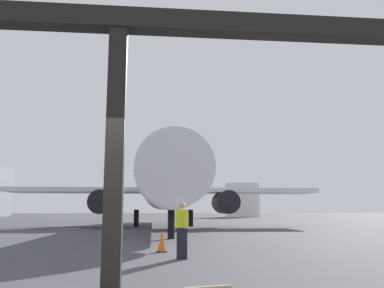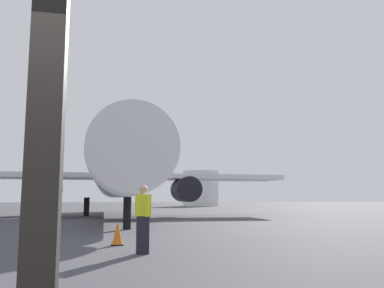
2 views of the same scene
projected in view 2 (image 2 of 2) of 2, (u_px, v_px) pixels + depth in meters
name	position (u px, v px, depth m)	size (l,w,h in m)	color
ground_plane	(101.00, 212.00, 40.99)	(220.00, 220.00, 0.00)	#424247
window_frame	(42.00, 202.00, 2.38)	(8.13, 0.24, 3.81)	#38281E
airplane	(119.00, 172.00, 30.74)	(26.08, 31.91, 10.30)	silver
ground_crew_worker	(143.00, 218.00, 10.47)	(0.40, 0.54, 1.74)	black
traffic_cone	(117.00, 233.00, 12.31)	(0.36, 0.36, 0.74)	orange
fuel_storage_tank	(201.00, 189.00, 75.67)	(6.71, 6.71, 6.42)	white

